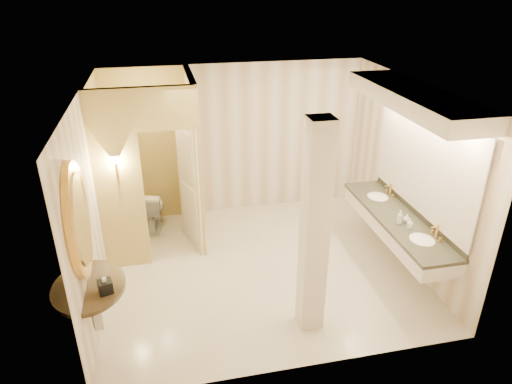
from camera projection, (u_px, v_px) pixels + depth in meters
floor at (260, 267)px, 6.92m from camera, size 4.50×4.50×0.00m
ceiling at (261, 90)px, 5.76m from camera, size 4.50×4.50×0.00m
wall_back at (236, 140)px, 8.10m from camera, size 4.50×0.02×2.70m
wall_front at (304, 269)px, 4.58m from camera, size 4.50×0.02×2.70m
wall_left at (91, 202)px, 5.91m from camera, size 0.02×4.00×2.70m
wall_right at (408, 173)px, 6.77m from camera, size 0.02×4.00×2.70m
toilet_closet at (175, 165)px, 6.97m from camera, size 1.50×1.55×2.70m
wall_sconce at (115, 161)px, 6.19m from camera, size 0.14×0.14×0.42m
vanity at (407, 167)px, 6.24m from camera, size 0.75×2.61×2.09m
console_shelf at (83, 249)px, 4.91m from camera, size 1.01×1.01×1.95m
pillar at (315, 231)px, 5.25m from camera, size 0.28×0.28×2.70m
tissue_box at (105, 287)px, 4.97m from camera, size 0.18×0.18×0.14m
toilet at (152, 209)px, 7.83m from camera, size 0.53×0.78×0.74m
soap_bottle_a at (410, 224)px, 6.23m from camera, size 0.06×0.06×0.14m
soap_bottle_b at (407, 218)px, 6.38m from camera, size 0.11×0.11×0.12m
soap_bottle_c at (400, 217)px, 6.32m from camera, size 0.10×0.10×0.20m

